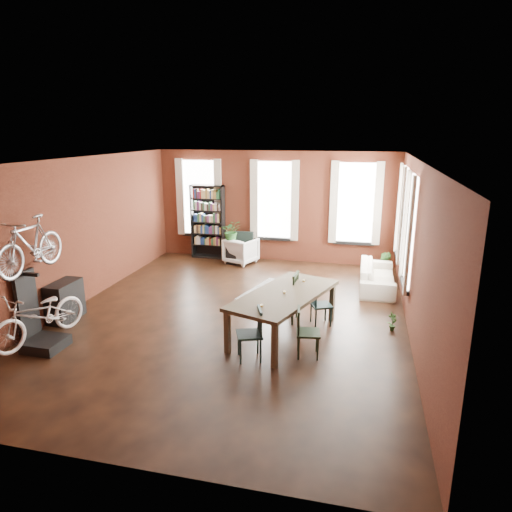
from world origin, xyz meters
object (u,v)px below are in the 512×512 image
(bike_trainer, at_px, (46,344))
(dining_chair_a, at_px, (249,334))
(dining_table, at_px, (284,314))
(dining_chair_b, at_px, (286,297))
(console_table, at_px, (65,301))
(plant_stand, at_px, (233,252))
(bicycle_floor, at_px, (37,292))
(dining_chair_d, at_px, (321,305))
(dining_chair_c, at_px, (308,333))
(bookshelf, at_px, (208,222))
(cream_sofa, at_px, (378,272))
(white_armchair, at_px, (241,249))

(bike_trainer, bearing_deg, dining_chair_a, 7.69)
(bike_trainer, bearing_deg, dining_table, 20.82)
(dining_chair_b, bearing_deg, console_table, -72.83)
(dining_chair_b, distance_m, plant_stand, 4.32)
(bike_trainer, bearing_deg, console_table, 110.35)
(dining_table, relative_size, bicycle_floor, 1.37)
(dining_chair_d, relative_size, plant_stand, 1.25)
(dining_chair_c, xyz_separation_m, plant_stand, (-2.82, 5.14, -0.10))
(bicycle_floor, bearing_deg, dining_chair_b, 44.63)
(dining_chair_b, distance_m, bicycle_floor, 4.57)
(bookshelf, height_order, cream_sofa, bookshelf)
(bike_trainer, bearing_deg, cream_sofa, 39.41)
(bike_trainer, distance_m, plant_stand, 6.21)
(dining_table, bearing_deg, bike_trainer, -139.89)
(dining_chair_a, bearing_deg, bookshelf, -176.07)
(dining_chair_a, distance_m, white_armchair, 5.82)
(bicycle_floor, bearing_deg, white_armchair, 86.84)
(dining_chair_d, height_order, bike_trainer, dining_chair_d)
(dining_chair_a, relative_size, bookshelf, 0.41)
(white_armchair, distance_m, console_table, 5.39)
(dining_chair_a, bearing_deg, console_table, -121.64)
(white_armchair, xyz_separation_m, bicycle_floor, (-1.95, -6.11, 0.67))
(dining_chair_c, relative_size, cream_sofa, 0.41)
(dining_chair_b, height_order, dining_chair_c, dining_chair_b)
(white_armchair, bearing_deg, cream_sofa, -178.14)
(dining_chair_d, bearing_deg, white_armchair, 10.10)
(dining_table, distance_m, white_armchair, 4.99)
(console_table, bearing_deg, dining_chair_d, 10.66)
(cream_sofa, bearing_deg, plant_stand, 73.19)
(dining_chair_c, xyz_separation_m, console_table, (-5.01, 0.42, -0.03))
(dining_chair_c, distance_m, bike_trainer, 4.64)
(dining_chair_c, bearing_deg, cream_sofa, -26.49)
(bookshelf, distance_m, white_armchair, 1.37)
(bike_trainer, height_order, bicycle_floor, bicycle_floor)
(cream_sofa, distance_m, bicycle_floor, 7.53)
(dining_chair_a, bearing_deg, plant_stand, 177.70)
(white_armchair, height_order, plant_stand, white_armchair)
(dining_chair_a, distance_m, bike_trainer, 3.65)
(dining_table, distance_m, dining_chair_c, 0.89)
(dining_chair_d, relative_size, bike_trainer, 1.30)
(dining_chair_a, distance_m, bookshelf, 6.61)
(dining_chair_b, bearing_deg, bike_trainer, -55.92)
(dining_chair_a, relative_size, dining_chair_d, 1.10)
(plant_stand, distance_m, bicycle_floor, 6.29)
(dining_chair_a, distance_m, dining_chair_c, 1.01)
(dining_chair_a, distance_m, bicycle_floor, 3.70)
(dining_table, relative_size, bookshelf, 1.13)
(dining_table, bearing_deg, bicycle_floor, -139.42)
(dining_chair_c, bearing_deg, white_armchair, 17.19)
(dining_chair_d, bearing_deg, bike_trainer, 90.60)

